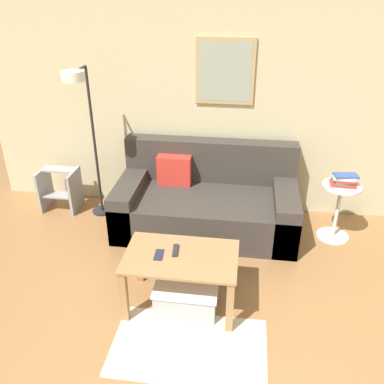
# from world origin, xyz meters

# --- Properties ---
(wall_back) EXTENTS (5.60, 0.09, 2.55)m
(wall_back) POSITION_xyz_m (-0.00, 3.17, 1.28)
(wall_back) COLOR #C6BC93
(wall_back) RESTS_ON ground_plane
(area_rug) EXTENTS (1.13, 0.67, 0.01)m
(area_rug) POSITION_xyz_m (-0.21, 1.01, 0.00)
(area_rug) COLOR beige
(area_rug) RESTS_ON ground_plane
(couch) EXTENTS (1.85, 0.96, 0.86)m
(couch) POSITION_xyz_m (-0.27, 2.68, 0.28)
(couch) COLOR #38332D
(couch) RESTS_ON ground_plane
(coffee_table) EXTENTS (0.89, 0.55, 0.48)m
(coffee_table) POSITION_xyz_m (-0.34, 1.46, 0.38)
(coffee_table) COLOR #997047
(coffee_table) RESTS_ON ground_plane
(storage_bin) EXTENTS (0.51, 0.42, 0.23)m
(storage_bin) POSITION_xyz_m (-0.29, 1.44, 0.12)
(storage_bin) COLOR #9EA3A8
(storage_bin) RESTS_ON ground_plane
(floor_lamp) EXTENTS (0.23, 0.53, 1.65)m
(floor_lamp) POSITION_xyz_m (-1.49, 2.61, 1.20)
(floor_lamp) COLOR black
(floor_lamp) RESTS_ON ground_plane
(side_table) EXTENTS (0.38, 0.38, 0.60)m
(side_table) POSITION_xyz_m (1.06, 2.64, 0.36)
(side_table) COLOR silver
(side_table) RESTS_ON ground_plane
(book_stack) EXTENTS (0.26, 0.18, 0.11)m
(book_stack) POSITION_xyz_m (1.07, 2.65, 0.65)
(book_stack) COLOR #B73333
(book_stack) RESTS_ON side_table
(remote_control) EXTENTS (0.05, 0.15, 0.02)m
(remote_control) POSITION_xyz_m (-0.39, 1.51, 0.49)
(remote_control) COLOR #232328
(remote_control) RESTS_ON coffee_table
(cell_phone) EXTENTS (0.07, 0.14, 0.01)m
(cell_phone) POSITION_xyz_m (-0.51, 1.44, 0.48)
(cell_phone) COLOR #1E2338
(cell_phone) RESTS_ON coffee_table
(step_stool) EXTENTS (0.40, 0.34, 0.48)m
(step_stool) POSITION_xyz_m (-1.97, 2.82, 0.26)
(step_stool) COLOR #99999E
(step_stool) RESTS_ON ground_plane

